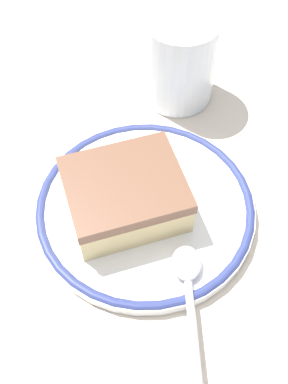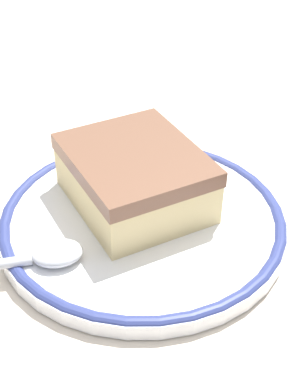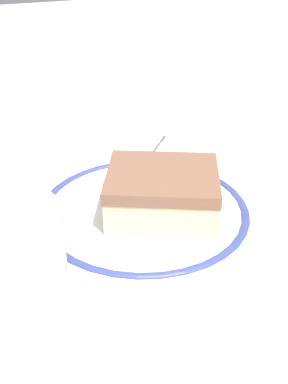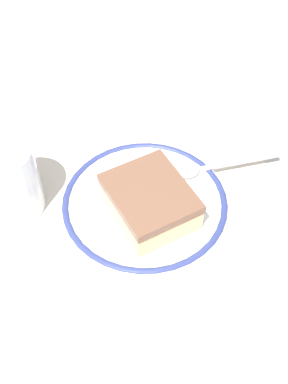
{
  "view_description": "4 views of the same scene",
  "coord_description": "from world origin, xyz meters",
  "px_view_note": "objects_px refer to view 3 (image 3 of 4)",
  "views": [
    {
      "loc": [
        -0.13,
        -0.18,
        0.38
      ],
      "look_at": [
        0.03,
        0.0,
        0.03
      ],
      "focal_mm": 45.6,
      "sensor_mm": 36.0,
      "label": 1
    },
    {
      "loc": [
        0.22,
        -0.24,
        0.26
      ],
      "look_at": [
        0.03,
        0.0,
        0.03
      ],
      "focal_mm": 53.78,
      "sensor_mm": 36.0,
      "label": 2
    },
    {
      "loc": [
        0.15,
        0.36,
        0.26
      ],
      "look_at": [
        0.03,
        0.0,
        0.03
      ],
      "focal_mm": 45.16,
      "sensor_mm": 36.0,
      "label": 3
    },
    {
      "loc": [
        -0.19,
        0.29,
        0.47
      ],
      "look_at": [
        0.03,
        0.0,
        0.03
      ],
      "focal_mm": 45.99,
      "sensor_mm": 36.0,
      "label": 4
    }
  ],
  "objects_px": {
    "cake_slice": "(162,192)",
    "spoon": "(142,160)",
    "cup": "(12,279)",
    "plate": "(144,214)"
  },
  "relations": [
    {
      "from": "cake_slice",
      "to": "cup",
      "type": "relative_size",
      "value": 1.33
    },
    {
      "from": "plate",
      "to": "cake_slice",
      "type": "relative_size",
      "value": 1.6
    },
    {
      "from": "cup",
      "to": "plate",
      "type": "bearing_deg",
      "value": -144.21
    },
    {
      "from": "cake_slice",
      "to": "spoon",
      "type": "relative_size",
      "value": 1.03
    },
    {
      "from": "cake_slice",
      "to": "cup",
      "type": "xyz_separation_m",
      "value": [
        0.14,
        0.08,
        0.01
      ]
    },
    {
      "from": "plate",
      "to": "cup",
      "type": "relative_size",
      "value": 2.13
    },
    {
      "from": "cake_slice",
      "to": "spoon",
      "type": "bearing_deg",
      "value": -98.58
    },
    {
      "from": "plate",
      "to": "spoon",
      "type": "distance_m",
      "value": 0.09
    },
    {
      "from": "spoon",
      "to": "cup",
      "type": "bearing_deg",
      "value": 49.09
    },
    {
      "from": "cake_slice",
      "to": "spoon",
      "type": "distance_m",
      "value": 0.1
    }
  ]
}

